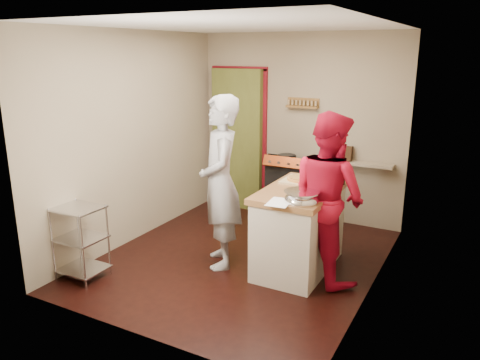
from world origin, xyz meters
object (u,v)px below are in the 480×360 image
person_red (328,197)px  stove (292,191)px  wire_shelving (80,239)px  island (300,227)px  person_stripe (220,183)px

person_red → stove: bearing=-23.7°
stove → wire_shelving: size_ratio=1.26×
island → person_stripe: 0.99m
person_stripe → stove: bearing=138.1°
stove → island: bearing=-64.7°
person_stripe → wire_shelving: bearing=-83.9°
wire_shelving → island: size_ratio=0.61×
wire_shelving → person_stripe: (1.13, 0.99, 0.52)m
wire_shelving → person_red: bearing=28.9°
person_stripe → island: bearing=75.3°
stove → wire_shelving: (-1.33, -2.62, -0.01)m
stove → island: island is taller
stove → person_stripe: (-0.19, -1.63, 0.51)m
stove → island: (0.63, -1.32, 0.04)m
person_stripe → person_red: person_stripe is taller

